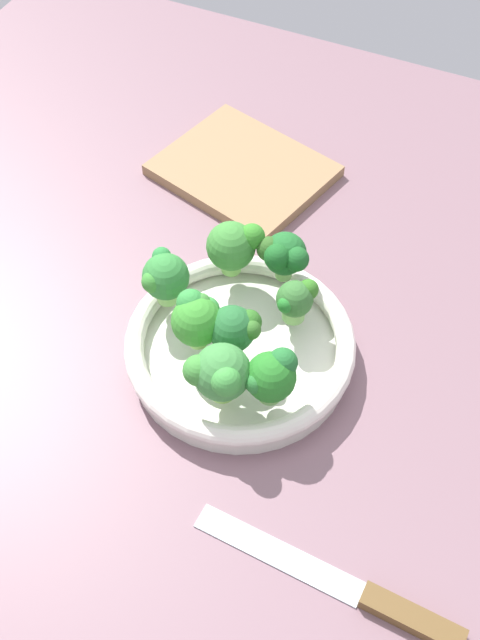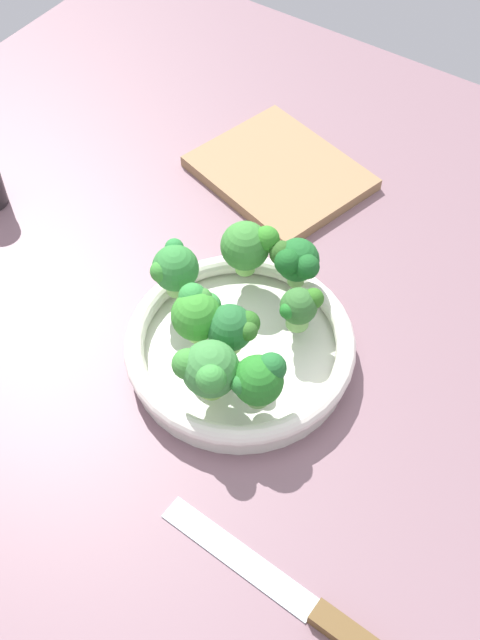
% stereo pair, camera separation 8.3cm
% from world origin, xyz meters
% --- Properties ---
extents(ground_plane, '(1.30, 1.30, 0.03)m').
position_xyz_m(ground_plane, '(0.00, 0.00, -0.01)').
color(ground_plane, '#7C5C65').
extents(bowl, '(0.25, 0.25, 0.04)m').
position_xyz_m(bowl, '(-0.02, -0.03, 0.02)').
color(bowl, silver).
rests_on(bowl, ground_plane).
extents(broccoli_floret_0, '(0.05, 0.06, 0.07)m').
position_xyz_m(broccoli_floret_0, '(0.02, -0.00, 0.08)').
color(broccoli_floret_0, '#8AC759').
rests_on(broccoli_floret_0, bowl).
extents(broccoli_floret_1, '(0.06, 0.06, 0.07)m').
position_xyz_m(broccoli_floret_1, '(0.03, -0.11, 0.08)').
color(broccoli_floret_1, '#82C559').
rests_on(broccoli_floret_1, bowl).
extents(broccoli_floret_2, '(0.06, 0.06, 0.06)m').
position_xyz_m(broccoli_floret_2, '(-0.03, -0.12, 0.08)').
color(broccoli_floret_2, '#7BB45B').
rests_on(broccoli_floret_2, bowl).
extents(broccoli_floret_3, '(0.06, 0.05, 0.06)m').
position_xyz_m(broccoli_floret_3, '(-0.02, -0.01, 0.07)').
color(broccoli_floret_3, '#9ED06F').
rests_on(broccoli_floret_3, bowl).
extents(broccoli_floret_4, '(0.07, 0.06, 0.07)m').
position_xyz_m(broccoli_floret_4, '(-0.03, 0.05, 0.08)').
color(broccoli_floret_4, '#93CB57').
rests_on(broccoli_floret_4, bowl).
extents(broccoli_floret_5, '(0.05, 0.05, 0.06)m').
position_xyz_m(broccoli_floret_5, '(-0.08, 0.03, 0.07)').
color(broccoli_floret_5, '#7AB15D').
rests_on(broccoli_floret_5, bowl).
extents(broccoli_floret_6, '(0.04, 0.05, 0.05)m').
position_xyz_m(broccoli_floret_6, '(-0.06, -0.08, 0.07)').
color(broccoli_floret_6, '#7AB45C').
rests_on(broccoli_floret_6, bowl).
extents(broccoli_floret_7, '(0.05, 0.06, 0.06)m').
position_xyz_m(broccoli_floret_7, '(0.08, -0.04, 0.08)').
color(broccoli_floret_7, '#94D06B').
rests_on(broccoli_floret_7, bowl).
extents(knife, '(0.27, 0.04, 0.01)m').
position_xyz_m(knife, '(-0.23, 0.17, 0.01)').
color(knife, silver).
rests_on(knife, ground_plane).
extents(cutting_board, '(0.25, 0.22, 0.02)m').
position_xyz_m(cutting_board, '(0.11, -0.30, 0.01)').
color(cutting_board, '#94714B').
rests_on(cutting_board, ground_plane).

